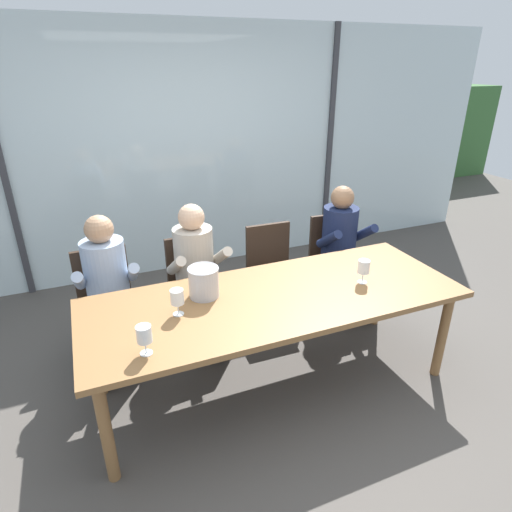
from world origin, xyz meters
The scene contains 17 objects.
ground centered at (0.00, 1.00, 0.00)m, with size 14.00×14.00×0.00m, color #4C4742.
window_glass_panel centered at (0.00, 2.27, 1.30)m, with size 7.79×0.03×2.60m, color silver.
window_mullion_left centered at (-1.75, 2.25, 1.30)m, with size 0.06×0.06×2.60m, color #38383D.
window_mullion_right centered at (1.75, 2.25, 1.30)m, with size 0.06×0.06×2.60m, color #38383D.
hillside_vineyard centered at (0.00, 5.44, 0.88)m, with size 13.79×2.40×1.76m, color #386633.
dining_table centered at (0.00, 0.00, 0.68)m, with size 2.59×0.97×0.75m.
chair_near_curtain centered at (-1.06, 0.90, 0.51)m, with size 0.46×0.46×0.88m.
chair_left_of_center centered at (-0.34, 0.89, 0.51)m, with size 0.47×0.47×0.88m.
chair_center centered at (0.38, 0.89, 0.51)m, with size 0.45×0.45×0.88m.
chair_right_of_center centered at (1.04, 0.90, 0.51)m, with size 0.47×0.47×0.88m.
person_pale_blue_shirt centered at (-1.04, 0.76, 0.68)m, with size 0.47×0.61×1.20m.
person_beige_jumper centered at (-0.34, 0.76, 0.68)m, with size 0.49×0.63×1.20m.
person_navy_polo centered at (1.04, 0.76, 0.68)m, with size 0.46×0.61×1.20m.
ice_bucket_primary centered at (-0.45, 0.18, 0.86)m, with size 0.21×0.21×0.21m.
wine_glass_by_left_taster centered at (-0.67, 0.02, 0.87)m, with size 0.08×0.08×0.17m.
wine_glass_near_bucket centered at (-0.92, -0.30, 0.87)m, with size 0.08×0.08×0.17m.
wine_glass_center_pour centered at (0.66, -0.06, 0.87)m, with size 0.08×0.08×0.17m.
Camera 1 is at (-1.11, -2.31, 2.20)m, focal length 30.18 mm.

